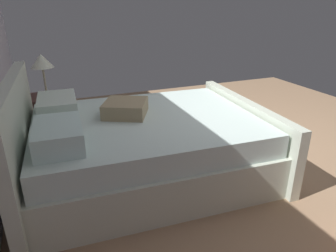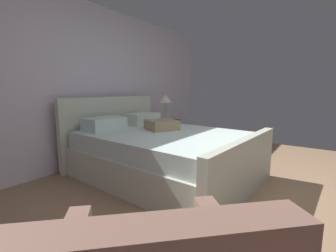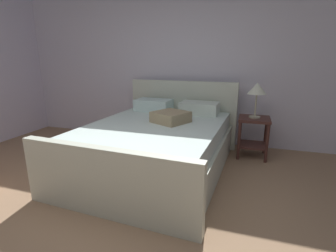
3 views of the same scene
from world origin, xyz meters
name	(u,v)px [view 3 (image 3 of 3)]	position (x,y,z in m)	size (l,w,h in m)	color
ground_plane	(96,238)	(0.00, 0.00, -0.01)	(6.01, 5.48, 0.02)	#9D7A5B
wall_back	(182,69)	(0.00, 2.80, 1.27)	(6.13, 0.12, 2.53)	silver
bed	(157,144)	(0.01, 1.47, 0.34)	(1.94, 2.45, 1.08)	silver
nightstand_right	(253,131)	(1.23, 2.27, 0.40)	(0.44, 0.44, 0.60)	#4B2923
table_lamp_right	(257,90)	(1.23, 2.27, 1.00)	(0.26, 0.26, 0.51)	#B7B293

